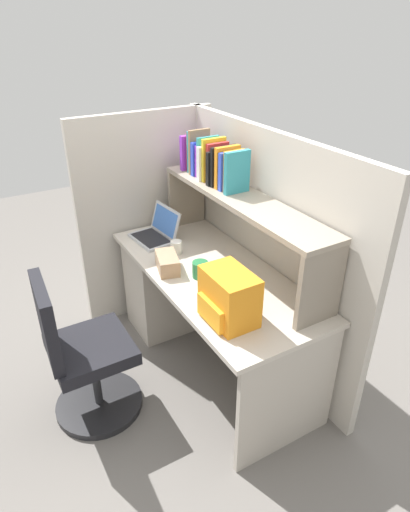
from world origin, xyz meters
TOP-DOWN VIEW (x-y plane):
  - ground_plane at (0.00, 0.00)m, footprint 8.00×8.00m
  - desk at (-0.39, 0.00)m, footprint 1.60×0.70m
  - cubicle_partition_rear at (0.00, 0.38)m, footprint 1.84×0.05m
  - cubicle_partition_left at (-0.85, -0.05)m, footprint 0.05×1.06m
  - overhead_hutch at (0.00, 0.20)m, footprint 1.44×0.28m
  - reference_books_on_shelf at (-0.34, 0.20)m, footprint 0.57×0.19m
  - laptop at (-0.57, -0.11)m, footprint 0.34×0.29m
  - backpack at (0.45, -0.18)m, footprint 0.30×0.23m
  - computer_mouse at (0.19, -0.03)m, footprint 0.07×0.11m
  - paper_cup at (-0.32, -0.08)m, footprint 0.08×0.08m
  - tissue_box at (-0.15, -0.23)m, footprint 0.24×0.17m
  - snack_canister at (0.02, -0.09)m, footprint 0.10×0.10m
  - office_chair at (-0.01, -0.85)m, footprint 0.52×0.52m

SIDE VIEW (x-z plane):
  - ground_plane at x=0.00m, z-range 0.00..0.00m
  - office_chair at x=-0.01m, z-range -0.07..0.86m
  - desk at x=-0.39m, z-range 0.04..0.77m
  - computer_mouse at x=0.19m, z-range 0.73..0.76m
  - paper_cup at x=-0.32m, z-range 0.73..0.81m
  - cubicle_partition_rear at x=0.00m, z-range 0.00..1.55m
  - cubicle_partition_left at x=-0.85m, z-range 0.00..1.55m
  - tissue_box at x=-0.15m, z-range 0.73..0.83m
  - snack_canister at x=0.02m, z-range 0.73..0.83m
  - laptop at x=-0.57m, z-range 0.67..0.89m
  - backpack at x=0.45m, z-range 0.73..1.00m
  - overhead_hutch at x=0.00m, z-range 0.86..1.31m
  - reference_books_on_shelf at x=-0.34m, z-range 1.16..1.45m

